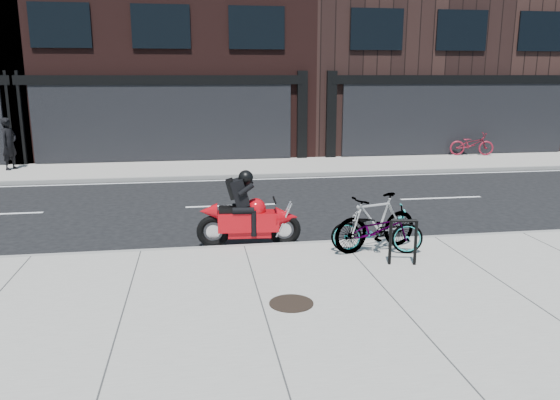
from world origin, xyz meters
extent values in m
plane|color=black|center=(0.00, 0.00, 0.00)|extent=(120.00, 120.00, 0.00)
cube|color=gray|center=(0.00, -5.00, 0.07)|extent=(60.00, 6.00, 0.13)
cube|color=gray|center=(0.00, 7.75, 0.07)|extent=(60.00, 3.50, 0.13)
cube|color=black|center=(10.00, 14.50, 6.25)|extent=(12.00, 10.00, 12.50)
cylinder|color=black|center=(2.47, -3.44, 0.53)|extent=(0.06, 0.06, 0.81)
cylinder|color=black|center=(2.91, -3.53, 0.53)|extent=(0.06, 0.06, 0.81)
cylinder|color=black|center=(2.69, -3.49, 0.94)|extent=(0.45, 0.15, 0.06)
imported|color=gray|center=(2.45, -2.77, 0.58)|extent=(1.82, 0.98, 0.91)
imported|color=gray|center=(2.48, -2.60, 0.68)|extent=(1.91, 1.04, 1.10)
torus|color=black|center=(0.86, -1.65, 0.33)|extent=(0.69, 0.19, 0.68)
torus|color=black|center=(-0.59, -1.55, 0.33)|extent=(0.69, 0.19, 0.68)
cube|color=#B2080F|center=(0.13, -1.60, 0.53)|extent=(1.25, 0.47, 0.39)
cone|color=#B2080F|center=(0.90, -1.65, 0.60)|extent=(0.49, 0.48, 0.45)
sphere|color=#B2080F|center=(0.28, -1.61, 0.80)|extent=(0.41, 0.41, 0.41)
cube|color=black|center=(-0.18, -1.58, 0.78)|extent=(0.58, 0.32, 0.12)
cylinder|color=silver|center=(-0.43, -1.38, 0.31)|extent=(0.57, 0.13, 0.09)
cube|color=black|center=(-0.04, -1.59, 1.13)|extent=(0.43, 0.40, 0.60)
cube|color=black|center=(-0.20, -1.58, 1.21)|extent=(0.26, 0.32, 0.41)
sphere|color=black|center=(0.08, -1.60, 1.44)|extent=(0.30, 0.30, 0.30)
imported|color=black|center=(-7.42, 8.26, 1.05)|extent=(0.66, 0.79, 1.84)
imported|color=maroon|center=(10.59, 9.00, 0.60)|extent=(1.90, 0.97, 0.95)
cylinder|color=black|center=(0.43, -4.88, 0.14)|extent=(0.78, 0.78, 0.02)
camera|label=1|loc=(-0.90, -12.29, 3.44)|focal=35.00mm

